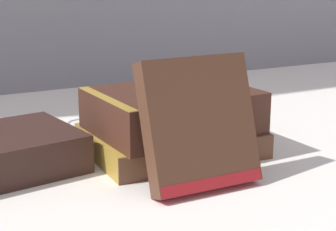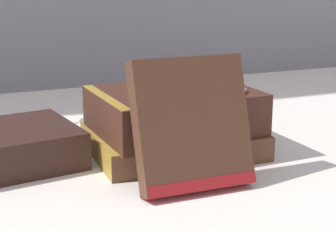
{
  "view_description": "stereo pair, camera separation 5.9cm",
  "coord_description": "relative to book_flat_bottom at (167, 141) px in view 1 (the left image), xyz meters",
  "views": [
    {
      "loc": [
        -0.25,
        -0.56,
        0.22
      ],
      "look_at": [
        0.04,
        0.01,
        0.05
      ],
      "focal_mm": 60.0,
      "sensor_mm": 36.0,
      "label": 1
    },
    {
      "loc": [
        -0.2,
        -0.58,
        0.22
      ],
      "look_at": [
        0.04,
        0.01,
        0.05
      ],
      "focal_mm": 60.0,
      "sensor_mm": 36.0,
      "label": 2
    }
  ],
  "objects": [
    {
      "name": "book_leaning_front",
      "position": [
        -0.02,
        -0.11,
        0.05
      ],
      "size": [
        0.12,
        0.06,
        0.14
      ],
      "rotation": [
        -0.31,
        0.0,
        0.0
      ],
      "color": "#4C2D1E",
      "rests_on": "ground_plane"
    },
    {
      "name": "book_flat_top",
      "position": [
        -0.0,
        -0.01,
        0.04
      ],
      "size": [
        0.19,
        0.15,
        0.05
      ],
      "rotation": [
        0.0,
        0.0,
        0.05
      ],
      "color": "#422319",
      "rests_on": "book_flat_bottom"
    },
    {
      "name": "reading_glasses",
      "position": [
        -0.08,
        0.18,
        -0.01
      ],
      "size": [
        0.1,
        0.05,
        0.0
      ],
      "rotation": [
        0.0,
        0.0,
        0.05
      ],
      "color": "#ADADB2",
      "rests_on": "ground_plane"
    },
    {
      "name": "book_flat_bottom",
      "position": [
        0.0,
        0.0,
        0.0
      ],
      "size": [
        0.2,
        0.16,
        0.03
      ],
      "rotation": [
        0.0,
        0.0,
        -0.02
      ],
      "color": "brown",
      "rests_on": "ground_plane"
    },
    {
      "name": "pocket_watch",
      "position": [
        0.06,
        -0.04,
        0.07
      ],
      "size": [
        0.05,
        0.06,
        0.01
      ],
      "color": "white",
      "rests_on": "book_flat_top"
    },
    {
      "name": "ground_plane",
      "position": [
        -0.05,
        -0.03,
        -0.01
      ],
      "size": [
        3.0,
        3.0,
        0.0
      ],
      "primitive_type": "plane",
      "color": "white"
    }
  ]
}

